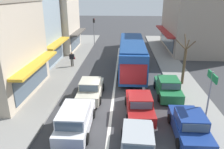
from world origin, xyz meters
TOP-DOWN VIEW (x-y plane):
  - ground_plane at (0.00, 0.00)m, footprint 140.00×140.00m
  - lane_centre_line at (0.00, 4.00)m, footprint 0.20×28.00m
  - sidewalk_left at (-6.80, 6.00)m, footprint 5.20×44.00m
  - kerb_right at (6.20, 6.00)m, footprint 2.80×44.00m
  - shopfront_mid_block at (-10.18, 8.65)m, footprint 7.25×7.06m
  - shopfront_far_end at (-10.18, 16.04)m, footprint 8.89×7.05m
  - building_right_far at (11.48, 17.66)m, footprint 9.95×11.98m
  - city_bus at (1.61, 7.52)m, footprint 2.78×10.87m
  - wagon_behind_bus_mid at (-2.03, -3.69)m, footprint 1.95×4.51m
  - sedan_adjacent_lane_lead at (-1.81, 0.90)m, footprint 1.92×4.21m
  - sedan_behind_bus_near at (1.94, -1.55)m, footprint 2.02×4.26m
  - hatchback_queue_far_back at (1.61, -5.65)m, footprint 1.95×3.77m
  - parked_sedan_kerb_front at (4.69, -3.85)m, footprint 1.90×4.20m
  - parked_sedan_kerb_second at (4.43, 1.62)m, footprint 1.91×4.20m
  - traffic_light_downstreet at (-4.15, 20.17)m, footprint 0.32×0.24m
  - directional_road_sign at (6.01, -2.70)m, footprint 0.10×1.40m
  - street_tree_right at (6.14, 3.89)m, footprint 1.72×1.62m
  - pedestrian_with_handbag_near at (-5.01, 8.23)m, footprint 0.65×0.31m

SIDE VIEW (x-z plane):
  - ground_plane at x=0.00m, z-range 0.00..0.00m
  - lane_centre_line at x=0.00m, z-range 0.00..0.01m
  - kerb_right at x=6.20m, z-range 0.00..0.12m
  - sidewalk_left at x=-6.80m, z-range 0.00..0.14m
  - sedan_adjacent_lane_lead at x=-1.81m, z-range -0.07..1.40m
  - sedan_behind_bus_near at x=1.94m, z-range -0.07..1.40m
  - parked_sedan_kerb_front at x=4.69m, z-range -0.07..1.40m
  - parked_sedan_kerb_second at x=4.43m, z-range -0.07..1.40m
  - hatchback_queue_far_back at x=1.61m, z-range -0.06..1.48m
  - wagon_behind_bus_mid at x=-2.03m, z-range -0.04..1.53m
  - pedestrian_with_handbag_near at x=-5.01m, z-range 0.25..1.88m
  - city_bus at x=1.61m, z-range 0.27..3.49m
  - street_tree_right at x=6.14m, z-range -0.17..4.35m
  - directional_road_sign at x=6.01m, z-range 0.88..4.48m
  - traffic_light_downstreet at x=-4.15m, z-range 0.75..4.95m
  - shopfront_mid_block at x=-10.18m, z-range -0.01..8.23m
  - shopfront_far_end at x=-10.18m, z-range -0.01..8.32m
  - building_right_far at x=11.48m, z-range -0.01..9.58m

